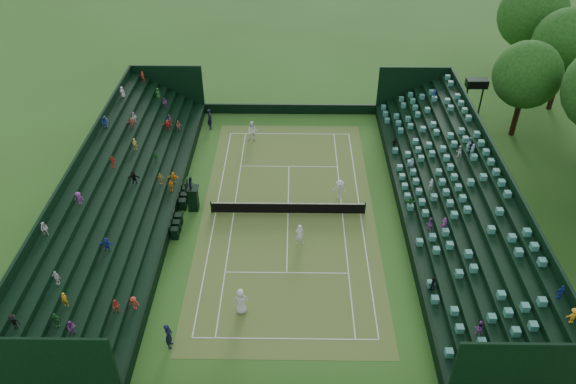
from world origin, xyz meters
name	(u,v)px	position (x,y,z in m)	size (l,w,h in m)	color
ground	(288,213)	(0.00, 0.00, 0.00)	(160.00, 160.00, 0.00)	#2E5A1C
court_surface	(288,213)	(0.00, 0.00, 0.01)	(12.97, 26.77, 0.01)	#377828
perimeter_wall_north	(290,109)	(0.00, 15.88, 0.50)	(17.17, 0.20, 1.00)	black
perimeter_wall_east	(401,209)	(8.48, 0.00, 0.50)	(0.20, 31.77, 1.00)	black
perimeter_wall_west	(176,207)	(-8.48, 0.00, 0.50)	(0.20, 31.77, 1.00)	black
north_grandstand	(459,198)	(12.66, 0.00, 1.55)	(6.60, 32.00, 4.90)	black
south_grandstand	(118,196)	(-12.66, 0.00, 1.55)	(6.60, 32.00, 4.90)	black
tennis_net	(288,208)	(0.00, 0.00, 0.53)	(11.67, 0.10, 1.06)	black
scoreboard_tower	(477,85)	(17.75, 16.00, 3.14)	(2.00, 1.00, 3.70)	black
tree_row	(576,75)	(23.96, 10.59, 6.63)	(11.56, 37.34, 10.86)	black
umpire_chair	(192,196)	(-7.20, 0.43, 1.27)	(0.95, 0.95, 2.98)	black
courtside_chairs	(180,211)	(-8.05, -0.44, 0.46)	(0.57, 5.53, 1.23)	black
player_near_west	(241,301)	(-2.72, -9.83, 0.93)	(0.91, 0.59, 1.86)	silver
player_near_east	(300,234)	(0.86, -3.42, 0.84)	(0.61, 0.40, 1.68)	white
player_far_west	(253,131)	(-3.35, 10.69, 0.95)	(0.93, 0.72, 1.91)	white
player_far_east	(340,189)	(3.99, 2.02, 0.83)	(1.07, 0.62, 1.65)	white
line_judge_north	(210,119)	(-7.48, 12.83, 1.01)	(0.73, 0.48, 2.01)	black
line_judge_south	(169,336)	(-6.64, -12.47, 0.88)	(0.64, 0.42, 1.76)	black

